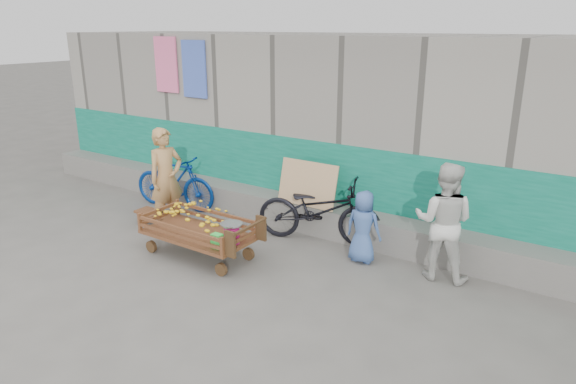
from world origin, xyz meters
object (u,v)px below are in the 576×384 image
Objects in this scene: vendor_man at (166,178)px; bicycle_blue at (174,182)px; bench at (161,217)px; woman at (444,222)px; child at (363,227)px; bicycle_dark at (319,210)px; banana_cart at (196,223)px.

vendor_man is 0.93m from bicycle_blue.
bicycle_blue is at bearing 50.89° from vendor_man.
vendor_man is (0.06, 0.13, 0.64)m from bench.
woman is 4.81m from bicycle_blue.
bench is 3.36m from child.
bench is at bearing 3.59° from woman.
bicycle_blue is at bearing -4.43° from child.
bench is 0.94× the size of child.
banana_cart is at bearing 123.63° from bicycle_dark.
bicycle_dark is at bearing -95.74° from bicycle_blue.
vendor_man reaches higher than bench.
child is 0.62× the size of bicycle_blue.
child reaches higher than bench.
child is at bearing 29.50° from banana_cart.
child is at bearing -67.99° from vendor_man.
child is 0.90m from bicycle_dark.
vendor_man is 4.31m from woman.
vendor_man reaches higher than banana_cart.
bench is at bearing 9.28° from child.
vendor_man is at bearing 92.82° from bicycle_dark.
child is (-1.05, -0.13, -0.26)m from woman.
vendor_man is 1.59× the size of child.
banana_cart is 0.92× the size of bicycle_dark.
bicycle_dark is 2.90m from bicycle_blue.
bicycle_dark is at bearing 50.14° from banana_cart.
woman is at bearing -68.77° from vendor_man.
banana_cart is 2.34m from child.
bicycle_blue is (-0.55, 0.68, -0.32)m from vendor_man.
bicycle_dark is at bearing -11.14° from woman.
woman is 1.09m from child.
banana_cart is 1.13× the size of woman.
bicycle_dark is at bearing 21.56° from bench.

